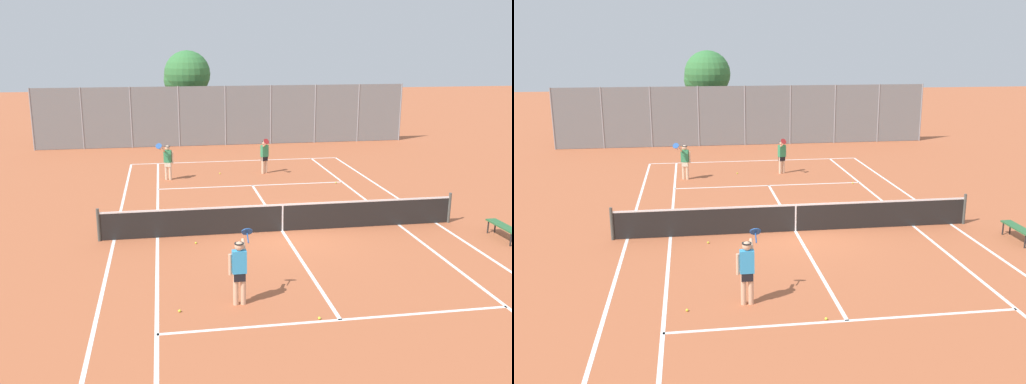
% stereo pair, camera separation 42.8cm
% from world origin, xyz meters
% --- Properties ---
extents(ground_plane, '(120.00, 120.00, 0.00)m').
position_xyz_m(ground_plane, '(0.00, 0.00, 0.00)').
color(ground_plane, '#B25B38').
extents(court_line_markings, '(11.10, 23.90, 0.01)m').
position_xyz_m(court_line_markings, '(0.00, 0.00, 0.00)').
color(court_line_markings, white).
rests_on(court_line_markings, ground).
extents(tennis_net, '(12.00, 0.10, 1.07)m').
position_xyz_m(tennis_net, '(0.00, 0.00, 0.51)').
color(tennis_net, '#474C47').
rests_on(tennis_net, ground).
extents(player_near_side, '(0.67, 0.73, 1.77)m').
position_xyz_m(player_near_side, '(-2.16, -5.21, 0.93)').
color(player_near_side, '#D8A884').
rests_on(player_near_side, ground).
extents(player_far_left, '(0.79, 0.71, 1.77)m').
position_xyz_m(player_far_left, '(-3.65, 8.11, 0.93)').
color(player_far_left, beige).
rests_on(player_far_left, ground).
extents(player_far_right, '(0.44, 0.89, 1.77)m').
position_xyz_m(player_far_right, '(0.96, 8.72, 0.93)').
color(player_far_right, beige).
rests_on(player_far_right, ground).
extents(loose_tennis_ball_0, '(0.07, 0.07, 0.07)m').
position_xyz_m(loose_tennis_ball_0, '(-2.94, -0.78, 0.03)').
color(loose_tennis_ball_0, '#D1DB33').
rests_on(loose_tennis_ball_0, ground).
extents(loose_tennis_ball_1, '(0.07, 0.07, 0.07)m').
position_xyz_m(loose_tennis_ball_1, '(3.77, 6.19, 0.03)').
color(loose_tennis_ball_1, '#D1DB33').
rests_on(loose_tennis_ball_1, ground).
extents(loose_tennis_ball_2, '(0.07, 0.07, 0.07)m').
position_xyz_m(loose_tennis_ball_2, '(-0.47, -6.30, 0.03)').
color(loose_tennis_ball_2, '#D1DB33').
rests_on(loose_tennis_ball_2, ground).
extents(loose_tennis_ball_3, '(0.07, 0.07, 0.07)m').
position_xyz_m(loose_tennis_ball_3, '(-3.60, -5.41, 0.03)').
color(loose_tennis_ball_3, '#D1DB33').
rests_on(loose_tennis_ball_3, ground).
extents(loose_tennis_ball_4, '(0.07, 0.07, 0.07)m').
position_xyz_m(loose_tennis_ball_4, '(-1.19, 8.90, 0.03)').
color(loose_tennis_ball_4, '#D1DB33').
rests_on(loose_tennis_ball_4, ground).
extents(courtside_bench, '(0.36, 1.50, 0.47)m').
position_xyz_m(courtside_bench, '(6.81, -1.92, 0.41)').
color(courtside_bench, '#2D6638').
rests_on(courtside_bench, ground).
extents(back_fence, '(22.63, 0.08, 3.62)m').
position_xyz_m(back_fence, '(-0.00, 16.88, 1.81)').
color(back_fence, gray).
rests_on(back_fence, ground).
extents(tree_behind_left, '(2.98, 2.94, 5.67)m').
position_xyz_m(tree_behind_left, '(-2.24, 19.54, 4.08)').
color(tree_behind_left, brown).
rests_on(tree_behind_left, ground).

